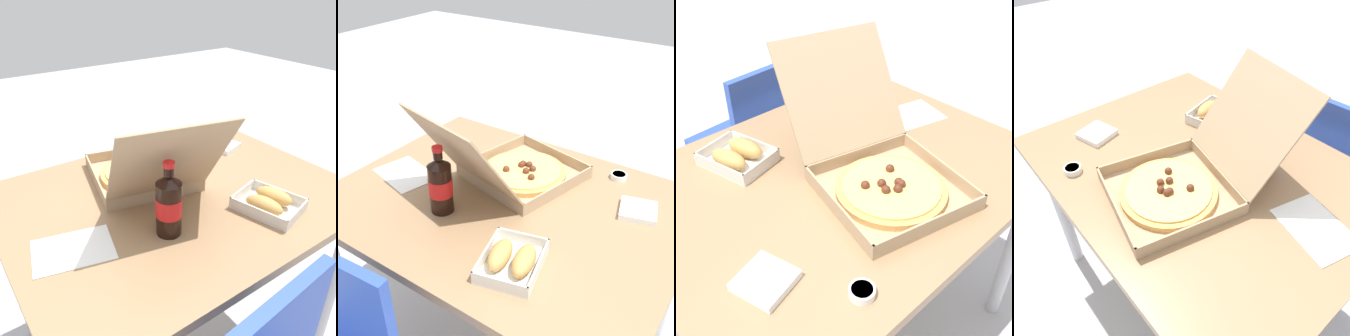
% 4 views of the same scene
% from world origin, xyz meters
% --- Properties ---
extents(dining_table, '(1.11, 0.86, 0.73)m').
position_xyz_m(dining_table, '(0.00, 0.00, 0.64)').
color(dining_table, '#997551').
rests_on(dining_table, ground_plane).
extents(pizza_box_open, '(0.45, 0.59, 0.33)m').
position_xyz_m(pizza_box_open, '(0.05, -0.11, 0.78)').
color(pizza_box_open, tan).
rests_on(pizza_box_open, dining_table).
extents(bread_side_box, '(0.19, 0.22, 0.06)m').
position_xyz_m(bread_side_box, '(-0.18, 0.24, 0.76)').
color(bread_side_box, white).
rests_on(bread_side_box, dining_table).
extents(cola_bottle, '(0.07, 0.07, 0.22)m').
position_xyz_m(cola_bottle, '(0.14, 0.15, 0.83)').
color(cola_bottle, black).
rests_on(cola_bottle, dining_table).
extents(paper_menu, '(0.24, 0.20, 0.00)m').
position_xyz_m(paper_menu, '(0.39, 0.07, 0.73)').
color(paper_menu, white).
rests_on(paper_menu, dining_table).
extents(napkin_pile, '(0.14, 0.14, 0.02)m').
position_xyz_m(napkin_pile, '(-0.37, -0.18, 0.74)').
color(napkin_pile, white).
rests_on(napkin_pile, dining_table).
extents(dipping_sauce_cup, '(0.06, 0.06, 0.02)m').
position_xyz_m(dipping_sauce_cup, '(-0.25, -0.33, 0.74)').
color(dipping_sauce_cup, white).
rests_on(dipping_sauce_cup, dining_table).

